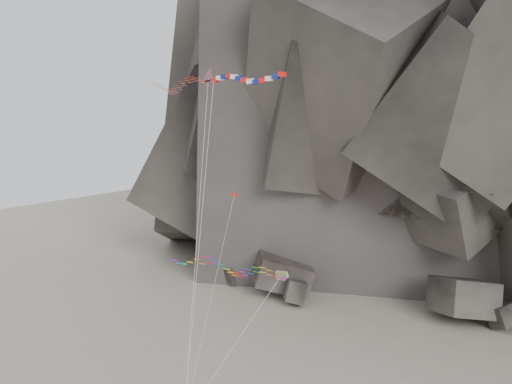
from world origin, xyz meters
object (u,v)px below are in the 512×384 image
Objects in this scene: banner_kite at (245,82)px; parafoil_kite at (221,265)px; pennant_kite at (224,241)px; delta_kite at (176,85)px.

banner_kite reaches higher than parafoil_kite.
pennant_kite is at bearing -168.65° from banner_kite.
delta_kite is 1.02× the size of banner_kite.
delta_kite is at bearing -177.03° from pennant_kite.
banner_kite is (7.82, 0.75, 0.15)m from delta_kite.
delta_kite reaches higher than parafoil_kite.
delta_kite reaches higher than banner_kite.
banner_kite reaches higher than pennant_kite.
pennant_kite is (1.87, -1.92, 3.13)m from parafoil_kite.
banner_kite is 18.89m from parafoil_kite.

